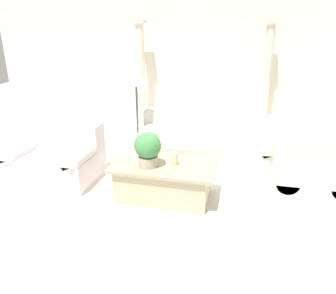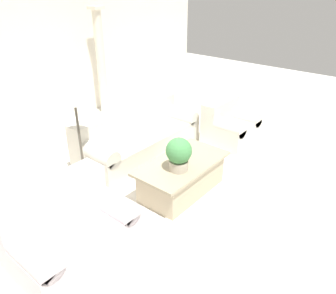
{
  "view_description": "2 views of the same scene",
  "coord_description": "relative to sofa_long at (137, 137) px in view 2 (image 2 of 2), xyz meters",
  "views": [
    {
      "loc": [
        1.07,
        -4.31,
        2.25
      ],
      "look_at": [
        0.03,
        0.03,
        0.52
      ],
      "focal_mm": 35.0,
      "sensor_mm": 36.0,
      "label": 1
    },
    {
      "loc": [
        -3.06,
        -2.87,
        2.77
      ],
      "look_at": [
        0.14,
        -0.22,
        0.61
      ],
      "focal_mm": 35.0,
      "sensor_mm": 36.0,
      "label": 2
    }
  ],
  "objects": [
    {
      "name": "ground_plane",
      "position": [
        -0.51,
        -0.78,
        -0.32
      ],
      "size": [
        16.0,
        16.0,
        0.0
      ],
      "primitive_type": "plane",
      "color": "silver"
    },
    {
      "name": "wall_back",
      "position": [
        -0.51,
        2.34,
        1.28
      ],
      "size": [
        10.0,
        0.06,
        3.2
      ],
      "color": "silver",
      "rests_on": "ground_plane"
    },
    {
      "name": "sofa_long",
      "position": [
        0.0,
        0.0,
        0.0
      ],
      "size": [
        2.23,
        0.91,
        0.8
      ],
      "color": "beige",
      "rests_on": "ground_plane"
    },
    {
      "name": "loveseat",
      "position": [
        -2.15,
        -1.06,
        0.01
      ],
      "size": [
        1.27,
        0.91,
        0.8
      ],
      "color": "silver",
      "rests_on": "ground_plane"
    },
    {
      "name": "coffee_table",
      "position": [
        -0.41,
        -1.29,
        -0.08
      ],
      "size": [
        1.37,
        0.73,
        0.48
      ],
      "color": "tan",
      "rests_on": "ground_plane"
    },
    {
      "name": "potted_plant",
      "position": [
        -0.6,
        -1.37,
        0.4
      ],
      "size": [
        0.35,
        0.35,
        0.46
      ],
      "color": "#B2A893",
      "rests_on": "coffee_table"
    },
    {
      "name": "pillar_candle",
      "position": [
        -0.27,
        -1.26,
        0.24
      ],
      "size": [
        0.08,
        0.08,
        0.17
      ],
      "color": "beige",
      "rests_on": "coffee_table"
    },
    {
      "name": "floor_lamp",
      "position": [
        -1.18,
        -0.06,
        1.01
      ],
      "size": [
        0.38,
        0.38,
        1.55
      ],
      "color": "#4C473D",
      "rests_on": "ground_plane"
    },
    {
      "name": "column_right",
      "position": [
        0.93,
        1.94,
        0.83
      ],
      "size": [
        0.26,
        0.26,
        2.26
      ],
      "color": "beige",
      "rests_on": "ground_plane"
    },
    {
      "name": "armchair",
      "position": [
        1.45,
        -0.97,
        0.01
      ],
      "size": [
        0.89,
        0.8,
        0.77
      ],
      "color": "beige",
      "rests_on": "ground_plane"
    }
  ]
}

